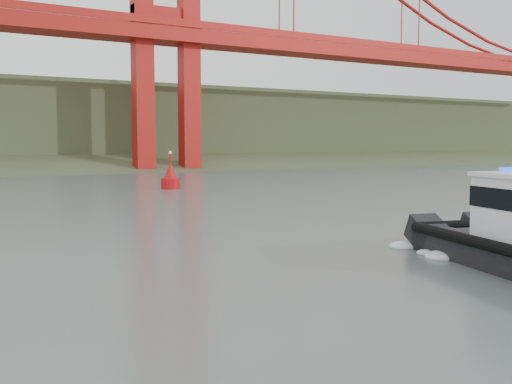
# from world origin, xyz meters

# --- Properties ---
(ground) EXTENTS (400.00, 400.00, 0.00)m
(ground) POSITION_xyz_m (0.00, 0.00, 0.00)
(ground) COLOR #4D5C56
(ground) RESTS_ON ground
(nav_buoy) EXTENTS (1.96, 1.96, 4.08)m
(nav_buoy) POSITION_xyz_m (9.60, 40.02, 1.07)
(nav_buoy) COLOR #B00C10
(nav_buoy) RESTS_ON ground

